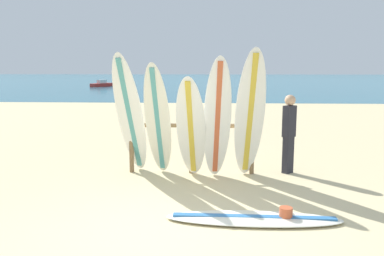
# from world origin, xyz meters

# --- Properties ---
(ground_plane) EXTENTS (120.00, 120.00, 0.00)m
(ground_plane) POSITION_xyz_m (0.00, 0.00, 0.00)
(ground_plane) COLOR beige
(ocean_water) EXTENTS (120.00, 80.00, 0.01)m
(ocean_water) POSITION_xyz_m (0.00, 58.00, 0.00)
(ocean_water) COLOR teal
(ocean_water) RESTS_ON ground
(surfboard_rack) EXTENTS (2.51, 0.09, 1.11)m
(surfboard_rack) POSITION_xyz_m (0.13, 2.96, 0.71)
(surfboard_rack) COLOR olive
(surfboard_rack) RESTS_ON ground
(surfboard_leaning_far_left) EXTENTS (0.70, 1.17, 2.39)m
(surfboard_leaning_far_left) POSITION_xyz_m (-1.03, 2.70, 1.19)
(surfboard_leaning_far_left) COLOR white
(surfboard_leaning_far_left) RESTS_ON ground
(surfboard_leaning_left) EXTENTS (0.56, 0.99, 2.21)m
(surfboard_leaning_left) POSITION_xyz_m (-0.49, 2.61, 1.10)
(surfboard_leaning_left) COLOR white
(surfboard_leaning_left) RESTS_ON ground
(surfboard_leaning_center_left) EXTENTS (0.63, 0.88, 1.97)m
(surfboard_leaning_center_left) POSITION_xyz_m (0.14, 2.52, 0.98)
(surfboard_leaning_center_left) COLOR white
(surfboard_leaning_center_left) RESTS_ON ground
(surfboard_leaning_center) EXTENTS (0.60, 0.76, 2.32)m
(surfboard_leaning_center) POSITION_xyz_m (0.63, 2.51, 1.16)
(surfboard_leaning_center) COLOR white
(surfboard_leaning_center) RESTS_ON ground
(surfboard_leaning_center_right) EXTENTS (0.67, 0.81, 2.47)m
(surfboard_leaning_center_right) POSITION_xyz_m (1.24, 2.63, 1.23)
(surfboard_leaning_center_right) COLOR white
(surfboard_leaning_center_right) RESTS_ON ground
(surfboard_lying_on_sand) EXTENTS (2.46, 0.64, 0.08)m
(surfboard_lying_on_sand) POSITION_xyz_m (1.12, 0.54, 0.04)
(surfboard_lying_on_sand) COLOR white
(surfboard_lying_on_sand) RESTS_ON ground
(beachgoer_standing) EXTENTS (0.29, 0.29, 1.57)m
(beachgoer_standing) POSITION_xyz_m (2.06, 3.06, 0.87)
(beachgoer_standing) COLOR #26262D
(beachgoer_standing) RESTS_ON ground
(small_boat_offshore) EXTENTS (1.98, 2.69, 0.71)m
(small_boat_offshore) POSITION_xyz_m (-11.01, 35.89, 0.26)
(small_boat_offshore) COLOR #B22D28
(small_boat_offshore) RESTS_ON ocean_water
(sand_bucket) EXTENTS (0.18, 0.18, 0.20)m
(sand_bucket) POSITION_xyz_m (1.56, 0.55, 0.10)
(sand_bucket) COLOR #CC5933
(sand_bucket) RESTS_ON ground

